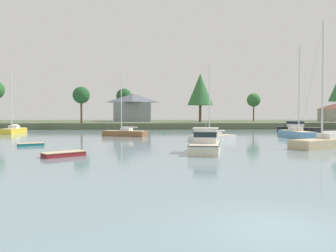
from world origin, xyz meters
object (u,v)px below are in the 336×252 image
(sailboat_yellow, at_px, (13,132))
(sailboat_sand, at_px, (326,145))
(dinghy_teal, at_px, (31,145))
(cruiser_cream, at_px, (206,147))
(sailboat_wood, at_px, (125,135))
(mooring_buoy_orange, at_px, (205,134))
(cruiser_black, at_px, (294,130))
(sailboat_white, at_px, (213,139))
(mooring_buoy_green, at_px, (164,134))
(dinghy_maroon, at_px, (64,155))
(sailboat_skyblue, at_px, (297,136))

(sailboat_yellow, bearing_deg, sailboat_sand, -34.17)
(dinghy_teal, distance_m, cruiser_cream, 19.44)
(sailboat_wood, relative_size, mooring_buoy_orange, 19.66)
(cruiser_black, height_order, sailboat_white, sailboat_white)
(sailboat_sand, bearing_deg, sailboat_wood, 138.44)
(dinghy_teal, distance_m, sailboat_sand, 31.41)
(cruiser_cream, relative_size, mooring_buoy_green, 17.51)
(sailboat_yellow, xyz_separation_m, mooring_buoy_orange, (35.56, -4.29, -0.17))
(sailboat_white, bearing_deg, dinghy_maroon, -132.17)
(cruiser_black, height_order, dinghy_maroon, cruiser_black)
(dinghy_teal, xyz_separation_m, dinghy_maroon, (6.21, -9.82, 0.03))
(dinghy_teal, height_order, sailboat_sand, sailboat_sand)
(sailboat_skyblue, relative_size, mooring_buoy_green, 31.62)
(dinghy_maroon, bearing_deg, sailboat_wood, 84.55)
(mooring_buoy_green, bearing_deg, dinghy_maroon, -105.52)
(cruiser_black, bearing_deg, sailboat_sand, -107.56)
(cruiser_black, height_order, sailboat_yellow, sailboat_yellow)
(sailboat_sand, distance_m, sailboat_yellow, 53.50)
(cruiser_cream, distance_m, mooring_buoy_green, 29.42)
(cruiser_black, relative_size, dinghy_maroon, 2.75)
(sailboat_white, bearing_deg, dinghy_teal, -162.41)
(cruiser_black, height_order, mooring_buoy_green, cruiser_black)
(sailboat_skyblue, relative_size, cruiser_cream, 1.81)
(sailboat_sand, relative_size, mooring_buoy_orange, 25.35)
(sailboat_skyblue, height_order, sailboat_white, sailboat_skyblue)
(cruiser_black, distance_m, mooring_buoy_green, 26.61)
(sailboat_wood, xyz_separation_m, sailboat_white, (12.45, -9.95, -0.02))
(sailboat_yellow, bearing_deg, sailboat_white, -30.37)
(dinghy_maroon, xyz_separation_m, mooring_buoy_orange, (16.33, 32.29, -0.06))
(mooring_buoy_green, bearing_deg, sailboat_yellow, 171.77)
(sailboat_yellow, bearing_deg, mooring_buoy_green, -8.23)
(sailboat_wood, bearing_deg, mooring_buoy_green, 42.74)
(sailboat_white, height_order, mooring_buoy_orange, sailboat_white)
(mooring_buoy_orange, bearing_deg, dinghy_teal, -135.09)
(sailboat_wood, height_order, sailboat_skyblue, sailboat_skyblue)
(cruiser_black, height_order, mooring_buoy_orange, cruiser_black)
(cruiser_black, bearing_deg, sailboat_white, -132.90)
(sailboat_wood, height_order, cruiser_cream, sailboat_wood)
(sailboat_white, relative_size, mooring_buoy_green, 23.45)
(sailboat_wood, height_order, sailboat_yellow, sailboat_yellow)
(sailboat_skyblue, bearing_deg, sailboat_sand, -102.93)
(mooring_buoy_orange, bearing_deg, sailboat_yellow, 173.12)
(cruiser_black, distance_m, dinghy_teal, 50.01)
(sailboat_yellow, relative_size, mooring_buoy_green, 26.47)
(sailboat_skyblue, distance_m, sailboat_yellow, 49.98)
(sailboat_sand, distance_m, mooring_buoy_green, 30.50)
(sailboat_white, distance_m, mooring_buoy_green, 17.03)
(sailboat_wood, distance_m, dinghy_maroon, 26.61)
(mooring_buoy_green, bearing_deg, sailboat_skyblue, -28.09)
(cruiser_black, bearing_deg, dinghy_teal, -145.54)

